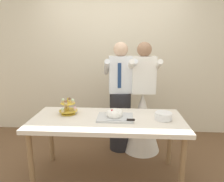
{
  "coord_description": "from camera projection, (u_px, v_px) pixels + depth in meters",
  "views": [
    {
      "loc": [
        0.2,
        -2.29,
        1.65
      ],
      "look_at": [
        0.05,
        0.15,
        1.07
      ],
      "focal_mm": 33.13,
      "sensor_mm": 36.0,
      "label": 1
    }
  ],
  "objects": [
    {
      "name": "ground_plane",
      "position": [
        108.0,
        176.0,
        2.62
      ],
      "size": [
        8.0,
        8.0,
        0.0
      ],
      "primitive_type": "plane",
      "color": "brown"
    },
    {
      "name": "rear_wall",
      "position": [
        114.0,
        54.0,
        3.72
      ],
      "size": [
        5.2,
        0.1,
        2.9
      ],
      "primitive_type": "cube",
      "color": "beige",
      "rests_on": "ground_plane"
    },
    {
      "name": "dessert_table",
      "position": [
        107.0,
        124.0,
        2.46
      ],
      "size": [
        1.8,
        0.8,
        0.78
      ],
      "color": "silver",
      "rests_on": "ground_plane"
    },
    {
      "name": "cupcake_stand",
      "position": [
        68.0,
        107.0,
        2.58
      ],
      "size": [
        0.23,
        0.23,
        0.21
      ],
      "color": "gold",
      "rests_on": "dessert_table"
    },
    {
      "name": "main_cake_tray",
      "position": [
        115.0,
        115.0,
        2.43
      ],
      "size": [
        0.44,
        0.31,
        0.12
      ],
      "color": "silver",
      "rests_on": "dessert_table"
    },
    {
      "name": "plate_stack",
      "position": [
        163.0,
        116.0,
        2.4
      ],
      "size": [
        0.2,
        0.2,
        0.09
      ],
      "color": "white",
      "rests_on": "dessert_table"
    },
    {
      "name": "person_groom",
      "position": [
        120.0,
        103.0,
        3.14
      ],
      "size": [
        0.51,
        0.54,
        1.66
      ],
      "color": "#232328",
      "rests_on": "ground_plane"
    },
    {
      "name": "person_bride",
      "position": [
        142.0,
        114.0,
        3.15
      ],
      "size": [
        0.56,
        0.56,
        1.66
      ],
      "color": "white",
      "rests_on": "ground_plane"
    }
  ]
}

